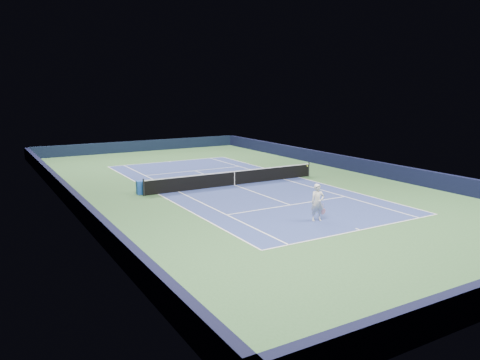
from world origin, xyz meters
TOP-DOWN VIEW (x-y plane):
  - ground at (0.00, 0.00)m, footprint 40.00×40.00m
  - wall_far at (0.00, 19.82)m, footprint 22.00×0.35m
  - wall_right at (10.82, 0.00)m, footprint 0.35×40.00m
  - wall_left at (-10.82, 0.00)m, footprint 0.35×40.00m
  - court_surface at (0.00, 0.00)m, footprint 10.97×23.77m
  - baseline_far at (0.00, 11.88)m, footprint 10.97×0.08m
  - baseline_near at (0.00, -11.88)m, footprint 10.97×0.08m
  - sideline_doubles_right at (5.49, 0.00)m, footprint 0.08×23.77m
  - sideline_doubles_left at (-5.49, 0.00)m, footprint 0.08×23.77m
  - sideline_singles_right at (4.12, 0.00)m, footprint 0.08×23.77m
  - sideline_singles_left at (-4.12, 0.00)m, footprint 0.08×23.77m
  - service_line_far at (0.00, 6.40)m, footprint 8.23×0.08m
  - service_line_near at (0.00, -6.40)m, footprint 8.23×0.08m
  - center_service_line at (0.00, 0.00)m, footprint 0.08×12.80m
  - center_mark_far at (0.00, 11.73)m, footprint 0.08×0.30m
  - center_mark_near at (0.00, -11.73)m, footprint 0.08×0.30m
  - tennis_net at (0.00, 0.00)m, footprint 12.90×0.10m
  - sponsor_cube at (-6.40, 0.56)m, footprint 0.59×0.52m
  - tennis_player at (-0.73, -9.63)m, footprint 0.88×1.35m

SIDE VIEW (x-z plane):
  - ground at x=0.00m, z-range 0.00..0.00m
  - court_surface at x=0.00m, z-range 0.00..0.01m
  - baseline_far at x=0.00m, z-range 0.01..0.01m
  - baseline_near at x=0.00m, z-range 0.01..0.01m
  - sideline_doubles_right at x=5.49m, z-range 0.01..0.01m
  - sideline_doubles_left at x=-5.49m, z-range 0.01..0.01m
  - sideline_singles_right at x=4.12m, z-range 0.01..0.01m
  - sideline_singles_left at x=-4.12m, z-range 0.01..0.01m
  - service_line_far at x=0.00m, z-range 0.01..0.01m
  - service_line_near at x=0.00m, z-range 0.01..0.01m
  - center_service_line at x=0.00m, z-range 0.01..0.01m
  - center_mark_far at x=0.00m, z-range 0.01..0.01m
  - center_mark_near at x=0.00m, z-range 0.01..0.01m
  - sponsor_cube at x=-6.40m, z-range 0.00..0.84m
  - tennis_net at x=0.00m, z-range -0.03..1.04m
  - wall_far at x=0.00m, z-range 0.00..1.10m
  - wall_right at x=10.82m, z-range 0.00..1.10m
  - wall_left at x=-10.82m, z-range 0.00..1.10m
  - tennis_player at x=-0.73m, z-range -0.39..2.27m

